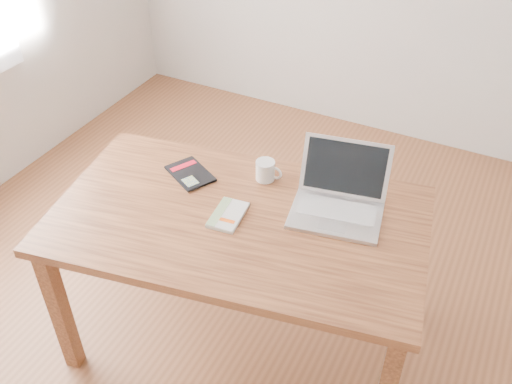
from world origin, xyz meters
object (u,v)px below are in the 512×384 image
at_px(white_guidebook, 228,215).
at_px(laptop, 339,198).
at_px(coffee_mug, 266,170).
at_px(black_guidebook, 190,173).
at_px(desk, 238,233).

distance_m(white_guidebook, laptop, 0.45).
xyz_separation_m(white_guidebook, coffee_mug, (0.03, 0.29, 0.04)).
distance_m(laptop, coffee_mug, 0.35).
bearing_deg(coffee_mug, laptop, -8.45).
bearing_deg(white_guidebook, black_guidebook, 142.84).
relative_size(black_guidebook, laptop, 0.62).
height_order(laptop, coffee_mug, laptop).
height_order(desk, laptop, laptop).
relative_size(white_guidebook, black_guidebook, 0.78).
distance_m(black_guidebook, coffee_mug, 0.33).
bearing_deg(laptop, coffee_mug, 162.27).
bearing_deg(white_guidebook, laptop, 27.41).
bearing_deg(laptop, desk, -156.18).
bearing_deg(white_guidebook, desk, 20.45).
bearing_deg(laptop, black_guidebook, 176.27).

